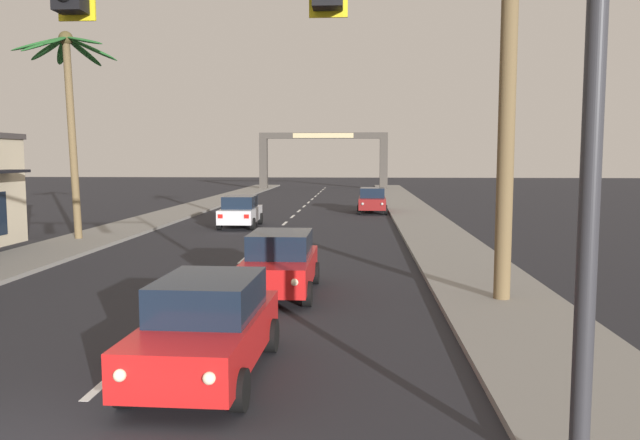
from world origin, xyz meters
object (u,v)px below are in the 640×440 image
object	(u,v)px
sedan_third_in_queue	(280,263)
sedan_parked_nearest_kerb	(372,200)
sedan_lead_at_stop_bar	(207,326)
town_gateway_arch	(323,153)
palm_right_second	(509,41)
traffic_signal_mast	(234,19)
palm_left_third	(69,84)
sedan_oncoming_far	(240,211)

from	to	relation	value
sedan_third_in_queue	sedan_parked_nearest_kerb	bearing A→B (deg)	83.24
sedan_lead_at_stop_bar	town_gateway_arch	world-z (taller)	town_gateway_arch
palm_right_second	town_gateway_arch	xyz separation A→B (m)	(-7.82, 57.15, -2.26)
sedan_third_in_queue	sedan_parked_nearest_kerb	world-z (taller)	same
sedan_parked_nearest_kerb	town_gateway_arch	world-z (taller)	town_gateway_arch
traffic_signal_mast	palm_left_third	size ratio (longest dim) A/B	1.25
sedan_third_in_queue	palm_left_third	bearing A→B (deg)	136.01
sedan_lead_at_stop_bar	sedan_parked_nearest_kerb	distance (m)	32.21
sedan_third_in_queue	palm_right_second	world-z (taller)	palm_right_second
town_gateway_arch	traffic_signal_mast	bearing A→B (deg)	-87.55
sedan_third_in_queue	sedan_oncoming_far	distance (m)	16.74
traffic_signal_mast	sedan_oncoming_far	bearing A→B (deg)	100.74
sedan_oncoming_far	sedan_parked_nearest_kerb	xyz separation A→B (m)	(7.20, 9.29, 0.00)
palm_left_third	sedan_oncoming_far	bearing A→B (deg)	44.39
sedan_oncoming_far	palm_right_second	size ratio (longest dim) A/B	0.43
sedan_third_in_queue	palm_left_third	distance (m)	15.71
sedan_oncoming_far	palm_right_second	world-z (taller)	palm_right_second
sedan_third_in_queue	sedan_parked_nearest_kerb	xyz separation A→B (m)	(3.02, 25.50, 0.00)
town_gateway_arch	sedan_oncoming_far	bearing A→B (deg)	-93.04
sedan_parked_nearest_kerb	palm_left_third	bearing A→B (deg)	-131.12
palm_left_third	town_gateway_arch	size ratio (longest dim) A/B	0.61
traffic_signal_mast	sedan_parked_nearest_kerb	size ratio (longest dim) A/B	2.54
sedan_parked_nearest_kerb	sedan_third_in_queue	bearing A→B (deg)	-96.76
sedan_oncoming_far	traffic_signal_mast	bearing A→B (deg)	-79.26
sedan_third_in_queue	town_gateway_arch	xyz separation A→B (m)	(-2.05, 56.31, 3.43)
traffic_signal_mast	sedan_lead_at_stop_bar	xyz separation A→B (m)	(-1.21, 3.43, -4.34)
sedan_oncoming_far	sedan_parked_nearest_kerb	distance (m)	11.76
sedan_parked_nearest_kerb	town_gateway_arch	distance (m)	31.41
traffic_signal_mast	sedan_third_in_queue	bearing A→B (deg)	94.53
sedan_lead_at_stop_bar	palm_left_third	size ratio (longest dim) A/B	0.49
sedan_third_in_queue	town_gateway_arch	size ratio (longest dim) A/B	0.30
sedan_oncoming_far	palm_left_third	xyz separation A→B (m)	(-6.26, -6.13, 6.01)
sedan_third_in_queue	sedan_oncoming_far	world-z (taller)	same
sedan_oncoming_far	palm_left_third	distance (m)	10.63
sedan_third_in_queue	traffic_signal_mast	bearing A→B (deg)	-85.47
palm_left_third	sedan_parked_nearest_kerb	bearing A→B (deg)	48.88
sedan_oncoming_far	palm_right_second	xyz separation A→B (m)	(9.95, -17.05, 5.70)
sedan_parked_nearest_kerb	sedan_oncoming_far	bearing A→B (deg)	-127.77
town_gateway_arch	palm_left_third	bearing A→B (deg)	-100.29
sedan_parked_nearest_kerb	palm_left_third	world-z (taller)	palm_left_third
sedan_oncoming_far	palm_right_second	bearing A→B (deg)	-59.73
traffic_signal_mast	sedan_parked_nearest_kerb	distance (m)	35.80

